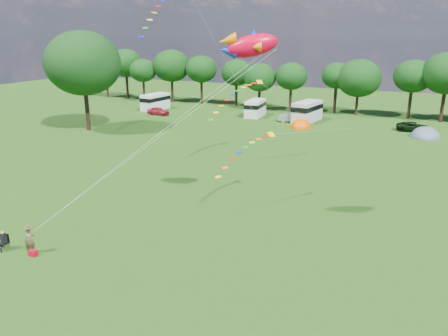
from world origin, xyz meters
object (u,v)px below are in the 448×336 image
at_px(car_d, 414,127).
at_px(tent_greyblue, 425,137).
at_px(fish_kite, 248,46).
at_px(tent_orange, 301,127).
at_px(car_b, 291,118).
at_px(big_tree, 83,63).
at_px(camp_chair, 4,238).
at_px(kite_flyer, 30,241).
at_px(car_a, 158,111).
at_px(campervan_b, 255,108).
at_px(campervan_a, 155,101).
at_px(campervan_c, 307,111).

bearing_deg(car_d, tent_greyblue, -154.52).
distance_m(tent_greyblue, fish_kite, 38.03).
height_order(car_d, tent_orange, car_d).
bearing_deg(tent_orange, car_b, 125.60).
distance_m(big_tree, tent_orange, 31.05).
relative_size(big_tree, camp_chair, 10.37).
distance_m(car_b, fish_kite, 39.58).
bearing_deg(kite_flyer, tent_greyblue, 17.92).
height_order(car_a, campervan_b, campervan_b).
bearing_deg(campervan_b, big_tree, 133.59).
xyz_separation_m(big_tree, campervan_a, (-1.03, 18.13, -7.53)).
relative_size(tent_greyblue, camp_chair, 3.19).
distance_m(campervan_a, tent_greyblue, 43.59).
height_order(big_tree, tent_greyblue, big_tree).
distance_m(car_a, tent_greyblue, 40.17).
relative_size(car_d, tent_greyblue, 1.15).
distance_m(big_tree, car_d, 45.48).
xyz_separation_m(car_a, tent_orange, (23.97, 0.06, -0.63)).
bearing_deg(campervan_c, car_b, 135.67).
xyz_separation_m(campervan_b, fish_kite, (14.35, -39.21, 10.70)).
relative_size(big_tree, campervan_c, 2.06).
relative_size(car_a, campervan_c, 0.60).
xyz_separation_m(car_b, car_d, (17.16, 0.57, -0.01)).
relative_size(car_d, campervan_b, 0.85).
bearing_deg(camp_chair, campervan_b, 98.16).
relative_size(big_tree, kite_flyer, 8.01).
bearing_deg(big_tree, campervan_b, 48.80).
distance_m(car_b, campervan_b, 7.00).
xyz_separation_m(campervan_b, camp_chair, (2.35, -49.10, -0.64)).
relative_size(car_b, camp_chair, 2.87).
bearing_deg(car_d, car_b, 93.03).
relative_size(campervan_a, tent_greyblue, 1.42).
distance_m(car_b, kite_flyer, 46.69).
distance_m(car_b, tent_greyblue, 18.86).
bearing_deg(car_b, campervan_c, -72.31).
bearing_deg(car_a, car_b, -75.80).
distance_m(big_tree, car_b, 30.63).
bearing_deg(big_tree, car_b, 36.30).
distance_m(car_a, tent_orange, 23.98).
height_order(car_b, tent_greyblue, tent_greyblue).
height_order(camp_chair, fish_kite, fish_kite).
distance_m(car_b, car_d, 17.17).
distance_m(campervan_b, campervan_c, 8.67).
distance_m(car_a, campervan_b, 15.93).
bearing_deg(tent_greyblue, car_a, -178.90).
height_order(car_d, camp_chair, same).
bearing_deg(car_a, kite_flyer, -151.21).
bearing_deg(campervan_b, fish_kite, -165.11).
xyz_separation_m(car_d, campervan_a, (-41.94, 0.11, 0.84)).
bearing_deg(car_d, fish_kite, 167.06).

